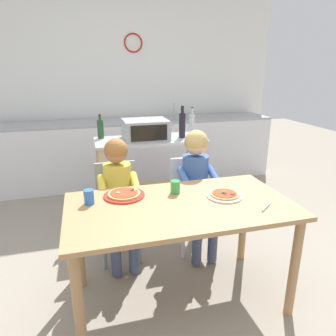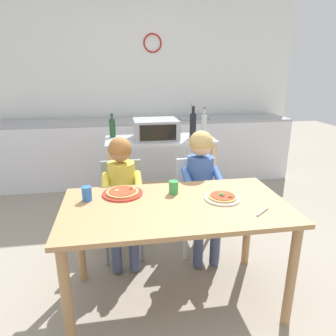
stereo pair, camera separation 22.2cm
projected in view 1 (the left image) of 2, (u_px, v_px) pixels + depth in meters
name	position (u px, v px, depth m)	size (l,w,h in m)	color
ground_plane	(147.00, 224.00, 3.27)	(11.44, 11.44, 0.00)	gray
back_wall_tiled	(120.00, 84.00, 4.48)	(4.66, 0.14, 2.70)	white
kitchen_counter	(127.00, 151.00, 4.39)	(4.20, 0.60, 1.08)	silver
kitchen_island_cart	(150.00, 166.00, 3.28)	(1.11, 0.53, 0.89)	#B7BABF
toaster_oven	(145.00, 129.00, 3.12)	(0.44, 0.38, 0.20)	#999BA0
bottle_clear_vinegar	(192.00, 124.00, 3.36)	(0.06, 0.06, 0.29)	#ADB7B2
bottle_dark_olive_oil	(182.00, 125.00, 3.18)	(0.07, 0.07, 0.33)	black
bottle_brown_beer	(100.00, 129.00, 3.16)	(0.06, 0.06, 0.24)	#1E4723
dining_table	(180.00, 218.00, 2.03)	(1.45, 0.78, 0.74)	#AD7F51
dining_chair_left	(118.00, 203.00, 2.63)	(0.36, 0.36, 0.81)	gray
dining_chair_right	(192.00, 197.00, 2.77)	(0.36, 0.36, 0.81)	silver
child_in_yellow_shirt	(119.00, 188.00, 2.46)	(0.32, 0.42, 1.04)	#424C6B
child_in_blue_striped_shirt	(197.00, 178.00, 2.59)	(0.32, 0.42, 1.08)	#424C6B
pizza_plate_red_rimmed	(124.00, 195.00, 2.11)	(0.28, 0.28, 0.03)	red
pizza_plate_white	(224.00, 195.00, 2.10)	(0.24, 0.24, 0.03)	white
drinking_cup_blue	(89.00, 197.00, 1.98)	(0.07, 0.07, 0.10)	blue
drinking_cup_green	(175.00, 187.00, 2.15)	(0.07, 0.07, 0.09)	green
serving_spoon	(266.00, 207.00, 1.93)	(0.01, 0.01, 0.14)	#B7BABF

